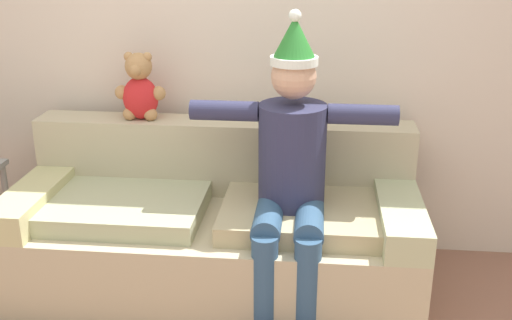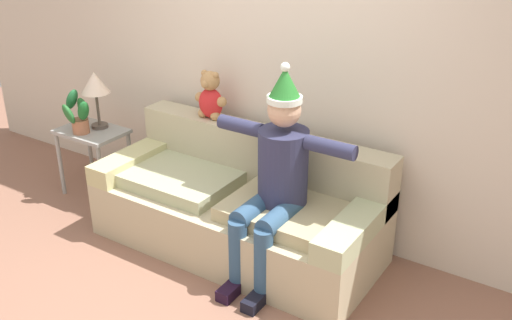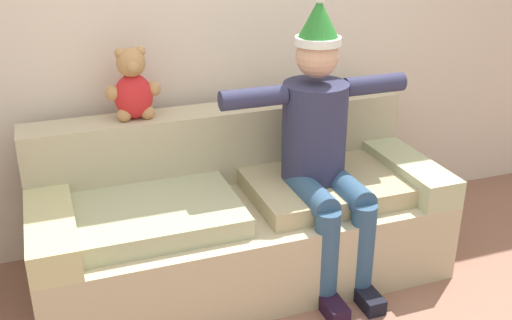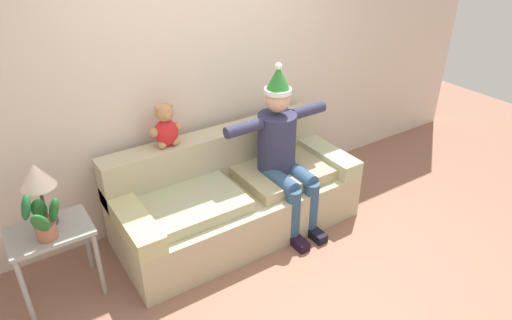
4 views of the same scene
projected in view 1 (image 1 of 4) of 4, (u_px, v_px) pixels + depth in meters
name	position (u px, v px, depth m)	size (l,w,h in m)	color
back_wall	(228.00, 24.00, 3.48)	(7.00, 0.10, 2.70)	beige
couch	(217.00, 227.00, 3.34)	(2.14, 0.92, 0.85)	#BAAD8A
person_seated	(291.00, 167.00, 2.99)	(1.02, 0.77, 1.51)	#2D2F4E
teddy_bear	(140.00, 89.00, 3.41)	(0.29, 0.17, 0.38)	red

